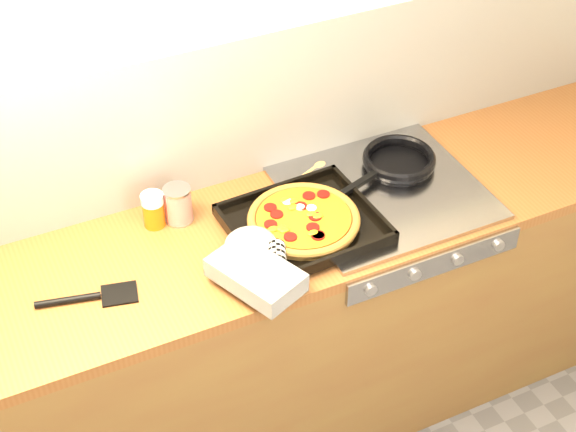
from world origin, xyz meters
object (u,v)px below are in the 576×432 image
frying_pan (398,161)px  juice_glass (153,210)px  pizza_on_tray (289,234)px  tomato_can (178,204)px

frying_pan → juice_glass: size_ratio=3.66×
frying_pan → juice_glass: 0.82m
pizza_on_tray → juice_glass: 0.42m
pizza_on_tray → tomato_can: bearing=135.3°
tomato_can → juice_glass: (-0.08, 0.01, -0.00)m
tomato_can → pizza_on_tray: bearing=-44.7°
frying_pan → pizza_on_tray: bearing=-159.2°
pizza_on_tray → tomato_can: tomato_can is taller
pizza_on_tray → frying_pan: (0.48, 0.18, -0.01)m
tomato_can → juice_glass: bearing=172.1°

